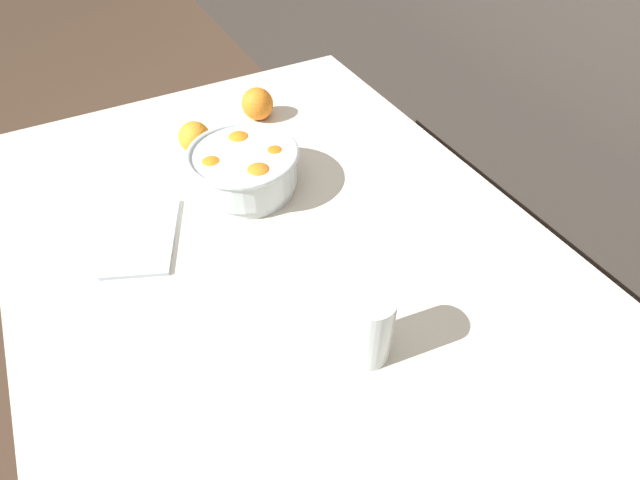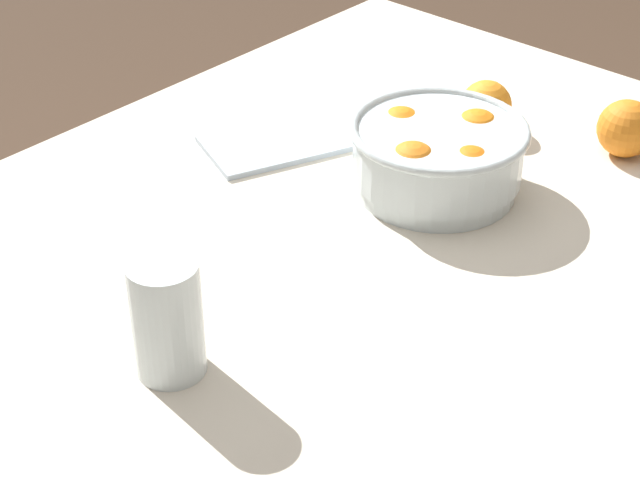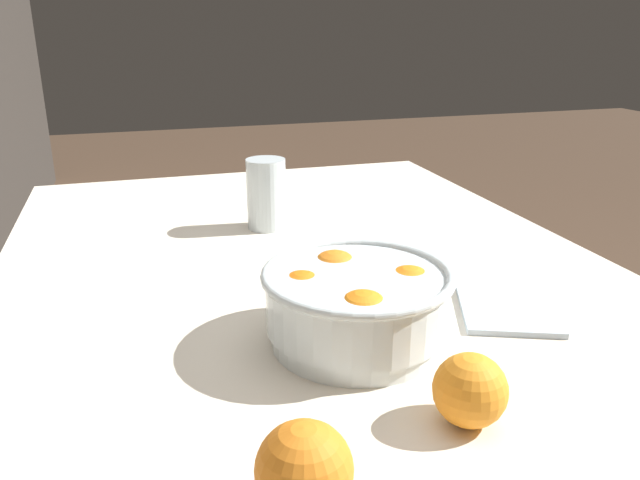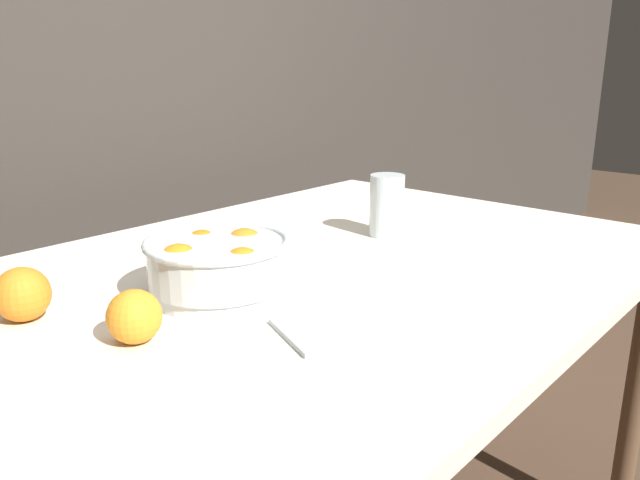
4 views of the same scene
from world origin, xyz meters
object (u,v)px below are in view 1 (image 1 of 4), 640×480
at_px(juice_glass, 369,329).
at_px(orange_loose_near_bowl, 195,137).
at_px(fruit_bowl, 245,168).
at_px(orange_loose_front, 257,104).

bearing_deg(juice_glass, orange_loose_near_bowl, -174.75).
distance_m(fruit_bowl, orange_loose_near_bowl, 0.19).
xyz_separation_m(fruit_bowl, orange_loose_front, (-0.25, 0.13, -0.01)).
height_order(orange_loose_near_bowl, orange_loose_front, orange_loose_front).
bearing_deg(juice_glass, orange_loose_front, 170.12).
height_order(fruit_bowl, juice_glass, juice_glass).
relative_size(juice_glass, orange_loose_near_bowl, 1.80).
relative_size(fruit_bowl, orange_loose_near_bowl, 3.15).
height_order(fruit_bowl, orange_loose_near_bowl, fruit_bowl).
relative_size(juice_glass, orange_loose_front, 1.66).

